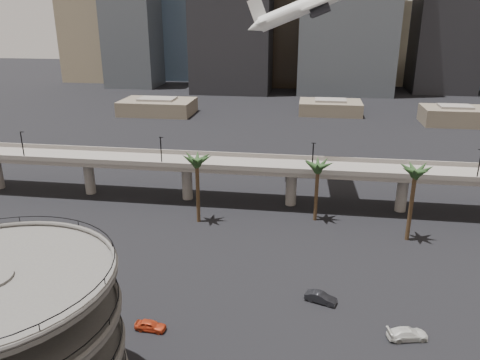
# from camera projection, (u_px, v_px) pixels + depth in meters

# --- Properties ---
(overpass) EXTENTS (130.00, 9.30, 14.70)m
(overpass) POSITION_uv_depth(u_px,v_px,m) (238.00, 169.00, 96.39)
(overpass) COLOR gray
(overpass) RESTS_ON ground
(palm_trees) EXTENTS (42.40, 10.40, 14.00)m
(palm_trees) POSITION_uv_depth(u_px,v_px,m) (307.00, 168.00, 83.43)
(palm_trees) COLOR #4A341F
(palm_trees) RESTS_ON ground
(low_buildings) EXTENTS (135.00, 27.50, 6.80)m
(low_buildings) POSITION_uv_depth(u_px,v_px,m) (291.00, 109.00, 178.21)
(low_buildings) COLOR #675B4C
(low_buildings) RESTS_ON ground
(airborne_jet) EXTENTS (31.19, 28.19, 14.84)m
(airborne_jet) POSITION_uv_depth(u_px,v_px,m) (318.00, 2.00, 98.79)
(airborne_jet) COLOR silver
(airborne_jet) RESTS_ON ground
(car_a) EXTENTS (4.04, 1.83, 1.35)m
(car_a) POSITION_uv_depth(u_px,v_px,m) (150.00, 325.00, 58.64)
(car_a) COLOR #C43D1C
(car_a) RESTS_ON ground
(car_b) EXTENTS (4.63, 2.81, 1.44)m
(car_b) POSITION_uv_depth(u_px,v_px,m) (321.00, 298.00, 64.27)
(car_b) COLOR black
(car_b) RESTS_ON ground
(car_c) EXTENTS (5.29, 3.06, 1.44)m
(car_c) POSITION_uv_depth(u_px,v_px,m) (408.00, 334.00, 57.04)
(car_c) COLOR silver
(car_c) RESTS_ON ground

